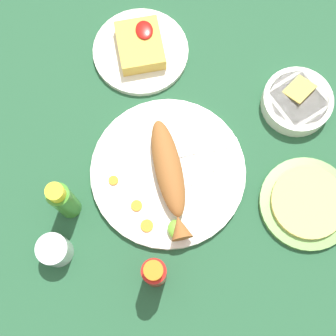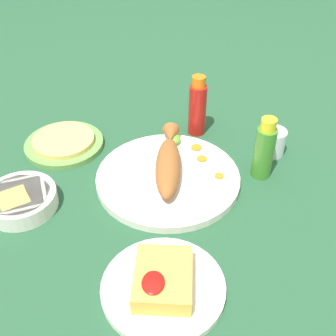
% 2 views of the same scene
% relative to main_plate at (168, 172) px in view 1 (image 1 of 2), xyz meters
% --- Properties ---
extents(ground_plane, '(4.00, 4.00, 0.00)m').
position_rel_main_plate_xyz_m(ground_plane, '(0.00, 0.00, -0.01)').
color(ground_plane, '#235133').
extents(main_plate, '(0.32, 0.32, 0.02)m').
position_rel_main_plate_xyz_m(main_plate, '(0.00, 0.00, 0.00)').
color(main_plate, white).
rests_on(main_plate, ground_plane).
extents(fried_fish, '(0.25, 0.06, 0.05)m').
position_rel_main_plate_xyz_m(fried_fish, '(-0.02, -0.00, 0.03)').
color(fried_fish, '#935628').
rests_on(fried_fish, main_plate).
extents(fork_near, '(0.02, 0.19, 0.00)m').
position_rel_main_plate_xyz_m(fork_near, '(0.03, -0.08, 0.01)').
color(fork_near, silver).
rests_on(fork_near, main_plate).
extents(fork_far, '(0.09, 0.17, 0.00)m').
position_rel_main_plate_xyz_m(fork_far, '(-0.02, -0.08, 0.01)').
color(fork_far, silver).
rests_on(fork_far, main_plate).
extents(carrot_slice_near, '(0.02, 0.02, 0.00)m').
position_rel_main_plate_xyz_m(carrot_slice_near, '(-0.00, 0.11, 0.01)').
color(carrot_slice_near, orange).
rests_on(carrot_slice_near, main_plate).
extents(carrot_slice_mid, '(0.02, 0.02, 0.00)m').
position_rel_main_plate_xyz_m(carrot_slice_mid, '(-0.06, 0.08, 0.01)').
color(carrot_slice_mid, orange).
rests_on(carrot_slice_mid, main_plate).
extents(carrot_slice_far, '(0.03, 0.03, 0.00)m').
position_rel_main_plate_xyz_m(carrot_slice_far, '(-0.11, 0.06, 0.01)').
color(carrot_slice_far, orange).
rests_on(carrot_slice_far, main_plate).
extents(lime_wedge_main, '(0.04, 0.03, 0.02)m').
position_rel_main_plate_xyz_m(lime_wedge_main, '(-0.13, 0.01, 0.02)').
color(lime_wedge_main, '#6BB233').
rests_on(lime_wedge_main, main_plate).
extents(hot_sauce_bottle_red, '(0.04, 0.04, 0.16)m').
position_rel_main_plate_xyz_m(hot_sauce_bottle_red, '(-0.20, 0.06, 0.07)').
color(hot_sauce_bottle_red, '#B21914').
rests_on(hot_sauce_bottle_red, ground_plane).
extents(hot_sauce_bottle_green, '(0.04, 0.04, 0.15)m').
position_rel_main_plate_xyz_m(hot_sauce_bottle_green, '(-0.04, 0.21, 0.06)').
color(hot_sauce_bottle_green, '#3D8428').
rests_on(hot_sauce_bottle_green, ground_plane).
extents(salt_cup, '(0.06, 0.06, 0.06)m').
position_rel_main_plate_xyz_m(salt_cup, '(-0.12, 0.25, 0.02)').
color(salt_cup, silver).
rests_on(salt_cup, ground_plane).
extents(side_plate_fries, '(0.22, 0.22, 0.01)m').
position_rel_main_plate_xyz_m(side_plate_fries, '(0.29, 0.01, -0.00)').
color(side_plate_fries, white).
rests_on(side_plate_fries, ground_plane).
extents(fries_pile, '(0.12, 0.10, 0.04)m').
position_rel_main_plate_xyz_m(fries_pile, '(0.29, 0.01, 0.02)').
color(fries_pile, gold).
rests_on(fries_pile, side_plate_fries).
extents(guacamole_bowl, '(0.15, 0.15, 0.05)m').
position_rel_main_plate_xyz_m(guacamole_bowl, '(0.10, -0.30, 0.01)').
color(guacamole_bowl, white).
rests_on(guacamole_bowl, ground_plane).
extents(tortilla_plate, '(0.20, 0.20, 0.01)m').
position_rel_main_plate_xyz_m(tortilla_plate, '(-0.12, -0.27, -0.00)').
color(tortilla_plate, '#6B9E4C').
rests_on(tortilla_plate, ground_plane).
extents(tortilla_stack, '(0.15, 0.15, 0.01)m').
position_rel_main_plate_xyz_m(tortilla_stack, '(-0.12, -0.27, 0.01)').
color(tortilla_stack, '#E0C666').
rests_on(tortilla_stack, tortilla_plate).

